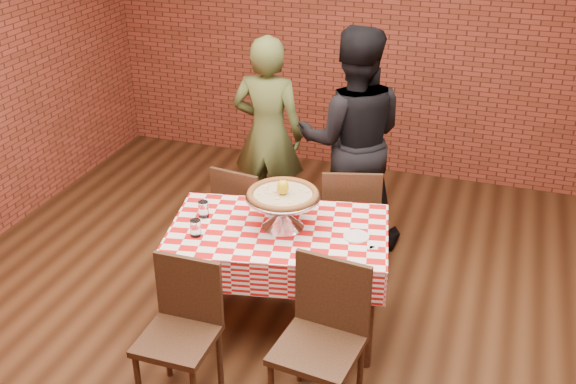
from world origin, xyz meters
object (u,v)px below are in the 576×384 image
object	(u,v)px
water_glass_left	(196,228)
diner_black	(352,140)
table	(279,279)
pizza	(283,195)
chair_far_right	(349,217)
chair_far_left	(247,215)
pizza_stand	(283,211)
condiment_caddy	(292,200)
chair_near_left	(177,341)
diner_olive	(268,135)
water_glass_right	(204,209)
chair_near_right	(317,348)

from	to	relation	value
water_glass_left	diner_black	bearing A→B (deg)	67.73
table	pizza	xyz separation A→B (m)	(0.02, 0.04, 0.60)
chair_far_right	table	bearing A→B (deg)	56.31
chair_far_left	chair_far_right	distance (m)	0.76
pizza_stand	diner_black	world-z (taller)	diner_black
condiment_caddy	chair_far_right	xyz separation A→B (m)	(0.27, 0.55, -0.38)
chair_near_left	diner_olive	xyz separation A→B (m)	(-0.24, 2.16, 0.37)
condiment_caddy	water_glass_left	bearing A→B (deg)	-157.91
water_glass_left	water_glass_right	size ratio (longest dim) A/B	1.00
pizza_stand	chair_near_left	bearing A→B (deg)	-109.80
chair_near_left	chair_far_left	world-z (taller)	chair_near_left
condiment_caddy	chair_near_right	world-z (taller)	chair_near_right
pizza	chair_far_right	world-z (taller)	pizza
pizza_stand	diner_black	bearing A→B (deg)	83.20
chair_far_right	diner_olive	xyz separation A→B (m)	(-0.81, 0.49, 0.37)
chair_near_right	pizza_stand	bearing A→B (deg)	128.48
table	chair_near_left	size ratio (longest dim) A/B	1.53
chair_far_left	chair_far_right	world-z (taller)	chair_far_right
pizza	chair_near_right	distance (m)	0.99
water_glass_right	chair_near_right	size ratio (longest dim) A/B	0.12
diner_olive	diner_black	distance (m)	0.72
pizza	diner_olive	distance (m)	1.40
chair_far_left	table	bearing A→B (deg)	134.30
chair_near_left	chair_far_left	xyz separation A→B (m)	(-0.17, 1.50, -0.01)
condiment_caddy	chair_far_left	size ratio (longest dim) A/B	0.16
chair_near_right	chair_far_right	bearing A→B (deg)	104.20
condiment_caddy	chair_near_left	xyz separation A→B (m)	(-0.30, -1.13, -0.39)
diner_black	chair_far_right	bearing A→B (deg)	88.56
chair_near_right	chair_far_right	distance (m)	1.52
water_glass_left	chair_near_right	bearing A→B (deg)	-25.39
chair_far_right	pizza_stand	bearing A→B (deg)	56.47
chair_near_left	pizza	bearing A→B (deg)	70.12
water_glass_left	chair_near_right	size ratio (longest dim) A/B	0.12
table	water_glass_right	distance (m)	0.67
pizza_stand	chair_near_left	distance (m)	1.04
table	pizza_stand	distance (m)	0.49
pizza	condiment_caddy	bearing A→B (deg)	93.99
water_glass_left	chair_far_right	xyz separation A→B (m)	(0.72, 1.07, -0.36)
chair_near_right	table	bearing A→B (deg)	130.92
water_glass_right	chair_near_right	world-z (taller)	chair_near_right
water_glass_left	chair_near_left	size ratio (longest dim) A/B	0.12
water_glass_right	chair_far_right	size ratio (longest dim) A/B	0.12
water_glass_left	diner_olive	size ratio (longest dim) A/B	0.07
pizza	pizza_stand	bearing A→B (deg)	0.00
chair_near_left	water_glass_right	bearing A→B (deg)	103.70
pizza_stand	chair_near_right	bearing A→B (deg)	-58.25
pizza	chair_near_left	world-z (taller)	pizza
pizza_stand	chair_near_left	world-z (taller)	pizza_stand
pizza	water_glass_right	size ratio (longest dim) A/B	4.16
chair_near_left	chair_far_right	size ratio (longest dim) A/B	0.98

